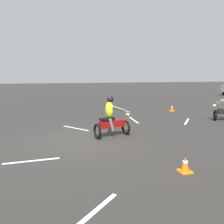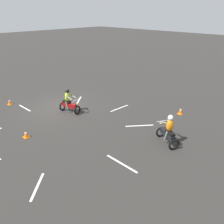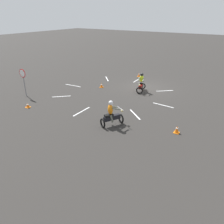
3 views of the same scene
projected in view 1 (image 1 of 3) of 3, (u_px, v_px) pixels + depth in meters
ground_plane at (82, 139)px, 8.39m from camera, size 120.00×120.00×0.00m
motorcycle_rider_foreground at (111, 119)px, 8.63m from camera, size 0.95×1.56×1.66m
traffic_cone_near_left at (172, 108)px, 14.88m from camera, size 0.32×0.32×0.45m
traffic_cone_mid_left at (185, 165)px, 5.53m from camera, size 0.32×0.32×0.40m
lane_stripe_nw at (187, 121)px, 11.62m from camera, size 1.37×1.18×0.01m
lane_stripe_w at (134, 120)px, 11.97m from camera, size 1.69×0.22×0.01m
lane_stripe_sw at (76, 128)px, 10.11m from camera, size 1.26×1.09×0.01m
lane_stripe_s at (32, 161)px, 6.27m from camera, size 0.15×1.55×0.01m
lane_stripe_se at (88, 217)px, 3.79m from camera, size 1.27×1.38×0.01m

